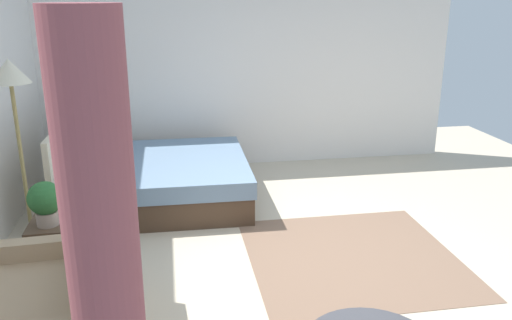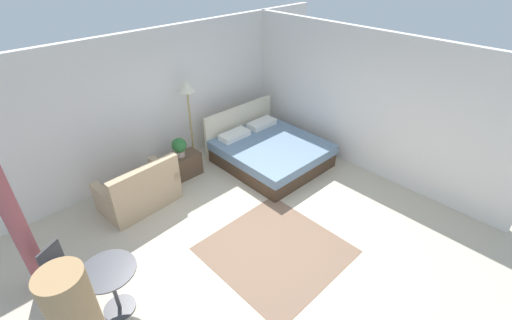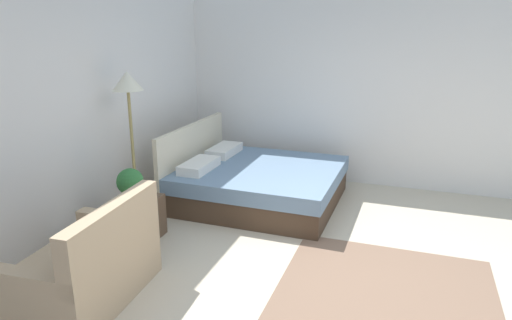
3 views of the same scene
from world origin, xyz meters
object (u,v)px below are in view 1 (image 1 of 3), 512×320
(nightstand, at_px, (55,245))
(floor_lamp, at_px, (12,91))
(potted_plant, at_px, (45,201))
(couch, at_px, (57,310))
(bed, at_px, (154,179))

(nightstand, bearing_deg, floor_lamp, 36.28)
(potted_plant, bearing_deg, floor_lamp, 29.42)
(couch, bearing_deg, potted_plant, 13.11)
(bed, xyz_separation_m, nightstand, (-1.54, 0.83, -0.03))
(couch, distance_m, potted_plant, 1.14)
(bed, relative_size, floor_lamp, 1.15)
(bed, relative_size, couch, 1.58)
(potted_plant, xyz_separation_m, floor_lamp, (0.49, 0.27, 0.85))
(bed, distance_m, potted_plant, 1.89)
(floor_lamp, bearing_deg, nightstand, -143.72)
(bed, distance_m, nightstand, 1.75)
(bed, bearing_deg, floor_lamp, 136.01)
(nightstand, height_order, potted_plant, potted_plant)
(nightstand, bearing_deg, couch, -168.44)
(bed, height_order, couch, bed)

